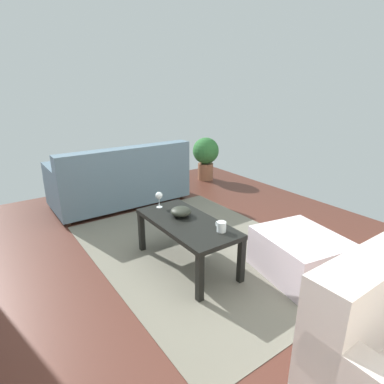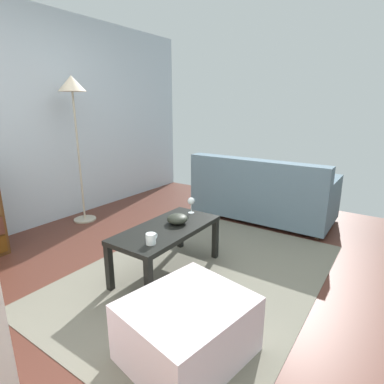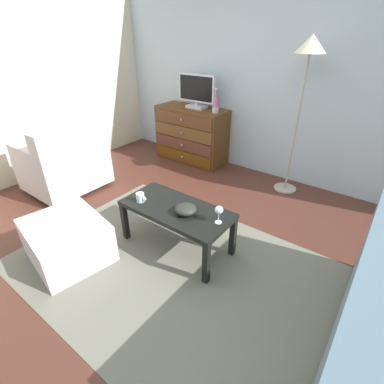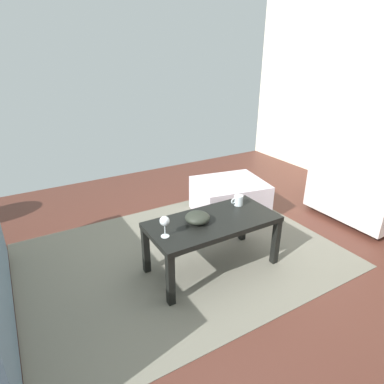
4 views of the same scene
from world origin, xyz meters
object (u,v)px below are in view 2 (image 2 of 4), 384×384
Objects in this scene: standing_lamp at (73,98)px; ottoman at (188,328)px; bowl_decorative at (177,219)px; mug at (151,239)px; coffee_table at (167,233)px; couch_large at (262,195)px; wine_glass at (191,202)px.

ottoman is at bearing -114.40° from standing_lamp.
mug is at bearing -168.53° from bowl_decorative.
coffee_table is 0.58× the size of couch_large.
mug is (-0.75, -0.15, -0.07)m from wine_glass.
ottoman is (-0.69, -0.70, -0.19)m from coffee_table.
standing_lamp is at bearing 80.58° from bowl_decorative.
couch_large reaches higher than bowl_decorative.
bowl_decorative is at bearing 11.47° from mug.
standing_lamp is (0.74, 1.84, 1.06)m from mug.
couch_large is 0.98× the size of standing_lamp.
mug is 0.06× the size of standing_lamp.
couch_large is 2.54m from ottoman.
couch_large is at bearing -0.86° from mug.
bowl_decorative is at bearing -9.80° from coffee_table.
wine_glass is 0.31m from bowl_decorative.
bowl_decorative is (-0.30, -0.06, -0.07)m from wine_glass.
mug is 0.75m from ottoman.
wine_glass reaches higher than coffee_table.
coffee_table is at bearing -175.31° from wine_glass.
bowl_decorative reaches higher than ottoman.
ottoman is at bearing -134.28° from coffee_table.
wine_glass is 0.22× the size of ottoman.
wine_glass reaches higher than bowl_decorative.
wine_glass is 0.83× the size of bowl_decorative.
bowl_decorative is 0.27× the size of ottoman.
bowl_decorative is at bearing 40.03° from ottoman.
coffee_table is 1.45× the size of ottoman.
mug reaches higher than ottoman.
standing_lamp is (1.10, 2.43, 1.35)m from ottoman.
mug is at bearing -168.82° from wine_glass.
bowl_decorative is 0.11× the size of couch_large.
coffee_table is 0.16m from bowl_decorative.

